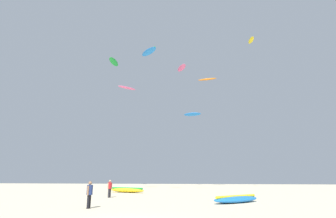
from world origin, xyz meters
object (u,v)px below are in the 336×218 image
object	(u,v)px
person_midground	(110,187)
kite_aloft_1	(251,40)
kite_grounded_mid	(236,199)
kite_aloft_2	(114,62)
kite_aloft_6	(149,52)
kite_aloft_0	(182,68)
kite_aloft_3	(127,88)
kite_aloft_5	(207,79)
kite_aloft_4	(192,114)
person_foreground	(90,192)
kite_grounded_near	(127,190)

from	to	relation	value
person_midground	kite_aloft_1	distance (m)	35.71
kite_grounded_mid	kite_aloft_1	size ratio (longest dim) A/B	1.78
kite_aloft_2	kite_aloft_6	world-z (taller)	kite_aloft_2
person_midground	kite_aloft_0	size ratio (longest dim) A/B	0.44
kite_aloft_0	kite_aloft_3	bearing A→B (deg)	-127.89
kite_aloft_2	kite_aloft_5	bearing A→B (deg)	4.20
kite_aloft_4	kite_aloft_1	bearing A→B (deg)	10.27
person_foreground	kite_aloft_2	world-z (taller)	kite_aloft_2
person_foreground	kite_aloft_1	distance (m)	39.88
kite_aloft_2	kite_aloft_3	distance (m)	15.29
kite_aloft_0	kite_aloft_5	xyz separation A→B (m)	(5.30, 0.60, -2.59)
person_midground	kite_aloft_6	distance (m)	20.93
kite_aloft_2	kite_aloft_3	size ratio (longest dim) A/B	1.47
person_midground	kite_aloft_4	distance (m)	20.35
kite_aloft_1	kite_aloft_0	bearing A→B (deg)	151.19
kite_grounded_near	kite_aloft_2	bearing A→B (deg)	118.21
kite_aloft_5	person_midground	bearing A→B (deg)	-114.47
kite_grounded_mid	kite_grounded_near	bearing A→B (deg)	136.26
kite_aloft_1	kite_aloft_2	size ratio (longest dim) A/B	0.58
kite_aloft_1	person_foreground	bearing A→B (deg)	-124.08
kite_grounded_near	person_midground	bearing A→B (deg)	-86.98
kite_aloft_2	kite_aloft_4	xyz separation A→B (m)	(16.87, -8.30, -14.15)
kite_grounded_near	kite_grounded_mid	size ratio (longest dim) A/B	1.20
kite_grounded_near	kite_grounded_mid	xyz separation A→B (m)	(12.35, -11.82, -0.02)
kite_aloft_1	kite_aloft_5	size ratio (longest dim) A/B	0.64
kite_grounded_near	kite_aloft_4	bearing A→B (deg)	39.05
kite_aloft_1	person_midground	bearing A→B (deg)	-138.24
kite_grounded_mid	kite_aloft_4	bearing A→B (deg)	101.13
kite_grounded_mid	kite_aloft_5	xyz separation A→B (m)	(-0.62, 28.60, 21.43)
kite_grounded_mid	kite_aloft_3	bearing A→B (deg)	130.30
kite_aloft_2	kite_aloft_4	distance (m)	23.53
kite_aloft_0	kite_aloft_2	size ratio (longest dim) A/B	0.88
kite_aloft_0	kite_aloft_1	xyz separation A→B (m)	(13.09, -7.20, 1.59)
person_midground	kite_aloft_1	xyz separation A→B (m)	(19.09, 17.05, 24.90)
kite_aloft_2	kite_aloft_5	size ratio (longest dim) A/B	1.10
kite_aloft_6	person_midground	bearing A→B (deg)	-104.14
kite_aloft_3	kite_aloft_4	size ratio (longest dim) A/B	1.02
person_foreground	kite_grounded_mid	world-z (taller)	person_foreground
kite_aloft_1	kite_aloft_4	size ratio (longest dim) A/B	0.88
kite_aloft_2	kite_aloft_6	distance (m)	19.48
kite_aloft_1	kite_aloft_5	distance (m)	11.79
kite_grounded_mid	kite_aloft_4	distance (m)	22.45
person_foreground	kite_aloft_2	size ratio (longest dim) A/B	0.40
kite_aloft_0	kite_aloft_1	distance (m)	15.02
kite_grounded_near	kite_aloft_0	size ratio (longest dim) A/B	1.40
person_midground	kite_aloft_3	distance (m)	20.45
person_midground	kite_aloft_3	xyz separation A→B (m)	(-2.53, 13.29, 15.34)
kite_aloft_0	kite_aloft_6	size ratio (longest dim) A/B	1.23
kite_aloft_5	kite_grounded_mid	bearing A→B (deg)	-88.75
kite_grounded_mid	person_foreground	bearing A→B (deg)	-154.05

